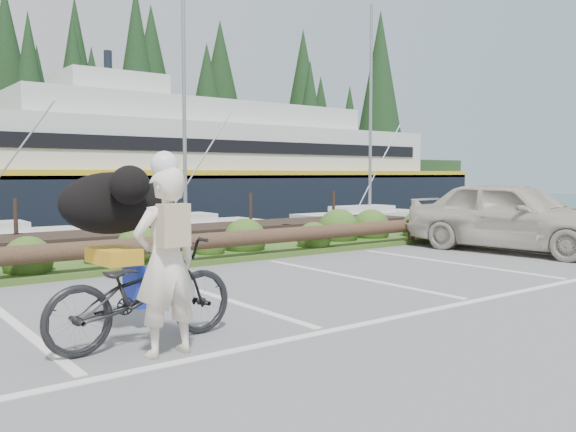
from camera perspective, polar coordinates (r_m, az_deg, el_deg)
name	(u,v)px	position (r m, az deg, el deg)	size (l,w,h in m)	color
ground	(304,325)	(6.99, 1.52, -10.12)	(72.00, 72.00, 0.00)	#5E5E61
vegetation_strip	(122,264)	(11.52, -15.23, -4.39)	(34.00, 1.60, 0.10)	#3D5B21
log_rail	(138,272)	(10.89, -13.85, -5.12)	(32.00, 0.30, 0.60)	#443021
bicycle	(143,292)	(6.26, -13.45, -6.93)	(0.70, 2.02, 1.06)	black
cyclist	(166,262)	(5.79, -11.36, -4.24)	(0.64, 0.42, 1.76)	silver
dog	(113,203)	(6.74, -16.09, 1.17)	(1.14, 0.56, 0.66)	black
parked_car	(513,216)	(14.15, 20.30, 0.02)	(1.85, 4.59, 1.56)	#B6AF9F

